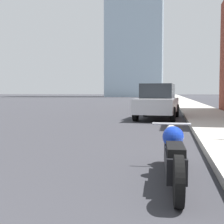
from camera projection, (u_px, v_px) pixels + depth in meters
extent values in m
cube|color=#B2ADA3|center=(186.00, 102.00, 38.87)|extent=(2.41, 240.00, 0.15)
cylinder|color=black|center=(171.00, 149.00, 5.23)|extent=(0.12, 0.57, 0.56)
cylinder|color=black|center=(179.00, 181.00, 3.30)|extent=(0.12, 0.57, 0.56)
cube|color=black|center=(174.00, 159.00, 4.26)|extent=(0.30, 1.49, 0.31)
sphere|color=#1433AD|center=(173.00, 137.00, 4.54)|extent=(0.31, 0.31, 0.31)
cube|color=black|center=(175.00, 149.00, 3.94)|extent=(0.24, 0.68, 0.10)
sphere|color=silver|center=(171.00, 129.00, 5.24)|extent=(0.16, 0.16, 0.16)
cylinder|color=silver|center=(172.00, 124.00, 5.09)|extent=(0.62, 0.06, 0.04)
cube|color=#BCBCC1|center=(158.00, 105.00, 14.40)|extent=(1.98, 4.48, 0.64)
cube|color=#23282D|center=(158.00, 91.00, 14.36)|extent=(1.56, 2.20, 0.66)
cylinder|color=black|center=(145.00, 110.00, 15.93)|extent=(0.25, 0.65, 0.63)
cylinder|color=black|center=(177.00, 111.00, 15.53)|extent=(0.25, 0.65, 0.63)
cylinder|color=black|center=(136.00, 114.00, 13.32)|extent=(0.25, 0.65, 0.63)
cylinder|color=black|center=(173.00, 114.00, 12.91)|extent=(0.25, 0.65, 0.63)
cube|color=black|center=(162.00, 99.00, 26.81)|extent=(1.89, 4.28, 0.75)
cube|color=#23282D|center=(162.00, 90.00, 26.76)|extent=(1.54, 2.08, 0.76)
cylinder|color=black|center=(154.00, 102.00, 28.28)|extent=(0.23, 0.65, 0.65)
cylinder|color=black|center=(172.00, 102.00, 27.92)|extent=(0.23, 0.65, 0.65)
cylinder|color=black|center=(151.00, 103.00, 25.74)|extent=(0.23, 0.65, 0.65)
cylinder|color=black|center=(171.00, 104.00, 25.38)|extent=(0.23, 0.65, 0.65)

